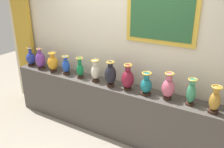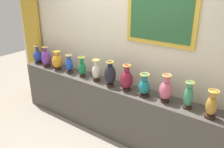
{
  "view_description": "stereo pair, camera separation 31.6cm",
  "coord_description": "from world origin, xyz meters",
  "px_view_note": "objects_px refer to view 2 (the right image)",
  "views": [
    {
      "loc": [
        1.74,
        -2.89,
        2.39
      ],
      "look_at": [
        0.0,
        0.0,
        1.05
      ],
      "focal_mm": 37.86,
      "sensor_mm": 36.0,
      "label": 1
    },
    {
      "loc": [
        2.0,
        -2.71,
        2.39
      ],
      "look_at": [
        0.0,
        0.0,
        1.05
      ],
      "focal_mm": 37.86,
      "sensor_mm": 36.0,
      "label": 2
    }
  ],
  "objects_px": {
    "vase_amber": "(57,61)",
    "vase_rose": "(166,90)",
    "vase_onyx": "(110,75)",
    "vase_ochre": "(212,105)",
    "vase_cobalt": "(38,56)",
    "vase_violet": "(46,58)",
    "vase_emerald": "(82,68)",
    "vase_teal": "(144,86)",
    "vase_ivory": "(96,71)",
    "vase_sapphire": "(69,65)",
    "vase_burgundy": "(127,79)",
    "vase_jade": "(188,96)"
  },
  "relations": [
    {
      "from": "vase_burgundy",
      "to": "vase_jade",
      "type": "relative_size",
      "value": 1.1
    },
    {
      "from": "vase_amber",
      "to": "vase_sapphire",
      "type": "xyz_separation_m",
      "value": [
        0.29,
        0.02,
        -0.01
      ]
    },
    {
      "from": "vase_sapphire",
      "to": "vase_onyx",
      "type": "bearing_deg",
      "value": -1.64
    },
    {
      "from": "vase_ivory",
      "to": "vase_onyx",
      "type": "distance_m",
      "value": 0.31
    },
    {
      "from": "vase_cobalt",
      "to": "vase_emerald",
      "type": "distance_m",
      "value": 1.19
    },
    {
      "from": "vase_ivory",
      "to": "vase_onyx",
      "type": "xyz_separation_m",
      "value": [
        0.31,
        -0.04,
        0.03
      ]
    },
    {
      "from": "vase_ivory",
      "to": "vase_cobalt",
      "type": "bearing_deg",
      "value": -179.89
    },
    {
      "from": "vase_emerald",
      "to": "vase_burgundy",
      "type": "xyz_separation_m",
      "value": [
        0.89,
        -0.0,
        0.02
      ]
    },
    {
      "from": "vase_amber",
      "to": "vase_emerald",
      "type": "bearing_deg",
      "value": 1.84
    },
    {
      "from": "vase_onyx",
      "to": "vase_ochre",
      "type": "relative_size",
      "value": 1.13
    },
    {
      "from": "vase_burgundy",
      "to": "vase_teal",
      "type": "bearing_deg",
      "value": -0.53
    },
    {
      "from": "vase_violet",
      "to": "vase_ivory",
      "type": "distance_m",
      "value": 1.2
    },
    {
      "from": "vase_cobalt",
      "to": "vase_jade",
      "type": "distance_m",
      "value": 2.99
    },
    {
      "from": "vase_cobalt",
      "to": "vase_ivory",
      "type": "xyz_separation_m",
      "value": [
        1.49,
        0.0,
        0.02
      ]
    },
    {
      "from": "vase_cobalt",
      "to": "vase_violet",
      "type": "height_order",
      "value": "vase_violet"
    },
    {
      "from": "vase_emerald",
      "to": "vase_teal",
      "type": "bearing_deg",
      "value": -0.28
    },
    {
      "from": "vase_cobalt",
      "to": "vase_ochre",
      "type": "distance_m",
      "value": 3.29
    },
    {
      "from": "vase_jade",
      "to": "vase_ochre",
      "type": "distance_m",
      "value": 0.3
    },
    {
      "from": "vase_cobalt",
      "to": "vase_burgundy",
      "type": "distance_m",
      "value": 2.08
    },
    {
      "from": "vase_sapphire",
      "to": "vase_ochre",
      "type": "distance_m",
      "value": 2.4
    },
    {
      "from": "vase_onyx",
      "to": "vase_ochre",
      "type": "height_order",
      "value": "vase_onyx"
    },
    {
      "from": "vase_amber",
      "to": "vase_violet",
      "type": "bearing_deg",
      "value": -179.53
    },
    {
      "from": "vase_rose",
      "to": "vase_cobalt",
      "type": "bearing_deg",
      "value": -179.93
    },
    {
      "from": "vase_onyx",
      "to": "vase_ivory",
      "type": "bearing_deg",
      "value": 172.65
    },
    {
      "from": "vase_amber",
      "to": "vase_ivory",
      "type": "height_order",
      "value": "vase_ivory"
    },
    {
      "from": "vase_amber",
      "to": "vase_rose",
      "type": "xyz_separation_m",
      "value": [
        2.09,
        0.03,
        0.01
      ]
    },
    {
      "from": "vase_rose",
      "to": "vase_teal",
      "type": "bearing_deg",
      "value": -176.53
    },
    {
      "from": "vase_amber",
      "to": "vase_rose",
      "type": "bearing_deg",
      "value": 0.88
    },
    {
      "from": "vase_burgundy",
      "to": "vase_teal",
      "type": "height_order",
      "value": "vase_burgundy"
    },
    {
      "from": "vase_emerald",
      "to": "vase_ivory",
      "type": "height_order",
      "value": "vase_ivory"
    },
    {
      "from": "vase_burgundy",
      "to": "vase_cobalt",
      "type": "bearing_deg",
      "value": 179.65
    },
    {
      "from": "vase_emerald",
      "to": "vase_ochre",
      "type": "relative_size",
      "value": 1.0
    },
    {
      "from": "vase_amber",
      "to": "vase_jade",
      "type": "distance_m",
      "value": 2.39
    },
    {
      "from": "vase_rose",
      "to": "vase_jade",
      "type": "height_order",
      "value": "vase_rose"
    },
    {
      "from": "vase_burgundy",
      "to": "vase_emerald",
      "type": "bearing_deg",
      "value": 179.8
    },
    {
      "from": "vase_amber",
      "to": "vase_ivory",
      "type": "distance_m",
      "value": 0.89
    },
    {
      "from": "vase_jade",
      "to": "vase_rose",
      "type": "bearing_deg",
      "value": -178.42
    },
    {
      "from": "vase_onyx",
      "to": "vase_burgundy",
      "type": "bearing_deg",
      "value": 4.87
    },
    {
      "from": "vase_ochre",
      "to": "vase_teal",
      "type": "bearing_deg",
      "value": 178.02
    },
    {
      "from": "vase_violet",
      "to": "vase_rose",
      "type": "height_order",
      "value": "vase_rose"
    },
    {
      "from": "vase_teal",
      "to": "vase_onyx",
      "type": "bearing_deg",
      "value": -177.88
    },
    {
      "from": "vase_cobalt",
      "to": "vase_sapphire",
      "type": "relative_size",
      "value": 1.06
    },
    {
      "from": "vase_emerald",
      "to": "vase_teal",
      "type": "height_order",
      "value": "vase_emerald"
    },
    {
      "from": "vase_ivory",
      "to": "vase_rose",
      "type": "relative_size",
      "value": 0.93
    },
    {
      "from": "vase_cobalt",
      "to": "vase_jade",
      "type": "bearing_deg",
      "value": 0.23
    },
    {
      "from": "vase_jade",
      "to": "vase_ochre",
      "type": "xyz_separation_m",
      "value": [
        0.3,
        -0.06,
        -0.01
      ]
    },
    {
      "from": "vase_violet",
      "to": "vase_ochre",
      "type": "height_order",
      "value": "vase_violet"
    },
    {
      "from": "vase_amber",
      "to": "vase_jade",
      "type": "relative_size",
      "value": 0.97
    },
    {
      "from": "vase_emerald",
      "to": "vase_ochre",
      "type": "height_order",
      "value": "vase_ochre"
    },
    {
      "from": "vase_violet",
      "to": "vase_burgundy",
      "type": "height_order",
      "value": "vase_burgundy"
    }
  ]
}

